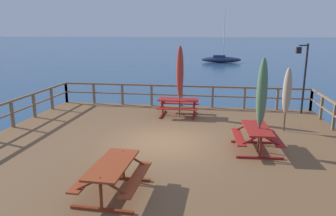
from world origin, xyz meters
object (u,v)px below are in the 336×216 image
object	(u,v)px
picnic_table_mid_left	(178,104)
sailboat_distant	(221,59)
patio_umbrella_short_front	(287,91)
patio_umbrella_tall_mid_left	(262,93)
picnic_table_back_left	(257,134)
picnic_table_front_left	(113,172)
lamp_post_hooked	(303,68)
patio_umbrella_short_mid	(180,72)

from	to	relation	value
picnic_table_mid_left	sailboat_distant	distance (m)	34.83
sailboat_distant	patio_umbrella_short_front	bearing A→B (deg)	-86.82
patio_umbrella_tall_mid_left	sailboat_distant	xyz separation A→B (m)	(-0.78, 38.74, -2.15)
picnic_table_mid_left	picnic_table_back_left	size ratio (longest dim) A/B	0.98
picnic_table_front_left	lamp_post_hooked	distance (m)	10.54
lamp_post_hooked	patio_umbrella_tall_mid_left	bearing A→B (deg)	-115.25
picnic_table_front_left	picnic_table_mid_left	size ratio (longest dim) A/B	1.05
patio_umbrella_short_front	sailboat_distant	world-z (taller)	sailboat_distant
patio_umbrella_short_mid	sailboat_distant	xyz separation A→B (m)	(2.19, 34.81, -2.26)
patio_umbrella_tall_mid_left	lamp_post_hooked	world-z (taller)	lamp_post_hooked
sailboat_distant	picnic_table_front_left	bearing A→B (deg)	-93.93
picnic_table_mid_left	patio_umbrella_short_mid	xyz separation A→B (m)	(0.07, -0.07, 1.44)
patio_umbrella_short_mid	patio_umbrella_tall_mid_left	xyz separation A→B (m)	(2.97, -3.93, -0.11)
patio_umbrella_tall_mid_left	lamp_post_hooked	xyz separation A→B (m)	(2.43, 5.16, 0.23)
lamp_post_hooked	picnic_table_front_left	bearing A→B (deg)	-125.82
sailboat_distant	patio_umbrella_short_mid	bearing A→B (deg)	-93.60
picnic_table_back_left	patio_umbrella_short_front	bearing A→B (deg)	60.17
patio_umbrella_short_mid	patio_umbrella_tall_mid_left	distance (m)	4.92
picnic_table_front_left	patio_umbrella_short_front	bearing A→B (deg)	48.97
picnic_table_front_left	lamp_post_hooked	size ratio (longest dim) A/B	0.59
patio_umbrella_tall_mid_left	sailboat_distant	distance (m)	38.81
patio_umbrella_tall_mid_left	patio_umbrella_short_mid	bearing A→B (deg)	127.08
lamp_post_hooked	sailboat_distant	size ratio (longest dim) A/B	0.41
picnic_table_back_left	sailboat_distant	bearing A→B (deg)	91.06
patio_umbrella_short_mid	patio_umbrella_tall_mid_left	bearing A→B (deg)	-52.92
picnic_table_back_left	picnic_table_mid_left	bearing A→B (deg)	127.20
picnic_table_mid_left	picnic_table_back_left	bearing A→B (deg)	-52.80
picnic_table_back_left	patio_umbrella_short_mid	size ratio (longest dim) A/B	0.58
picnic_table_mid_left	patio_umbrella_short_mid	size ratio (longest dim) A/B	0.57
patio_umbrella_tall_mid_left	sailboat_distant	size ratio (longest dim) A/B	0.38
patio_umbrella_tall_mid_left	lamp_post_hooked	distance (m)	5.71
picnic_table_front_left	patio_umbrella_short_front	xyz separation A→B (m)	(4.91, 5.65, 0.99)
picnic_table_mid_left	sailboat_distant	world-z (taller)	sailboat_distant
patio_umbrella_tall_mid_left	lamp_post_hooked	size ratio (longest dim) A/B	0.93
picnic_table_front_left	patio_umbrella_short_mid	bearing A→B (deg)	84.46
picnic_table_front_left	picnic_table_back_left	distance (m)	4.94
patio_umbrella_short_mid	lamp_post_hooked	distance (m)	5.54
picnic_table_mid_left	patio_umbrella_short_mid	distance (m)	1.44
picnic_table_mid_left	patio_umbrella_tall_mid_left	bearing A→B (deg)	-52.79
lamp_post_hooked	patio_umbrella_short_mid	bearing A→B (deg)	-167.15
picnic_table_back_left	patio_umbrella_short_front	distance (m)	2.81
picnic_table_back_left	patio_umbrella_tall_mid_left	world-z (taller)	patio_umbrella_tall_mid_left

